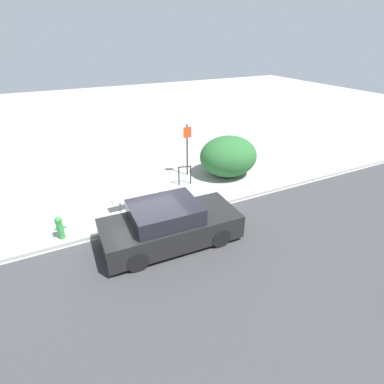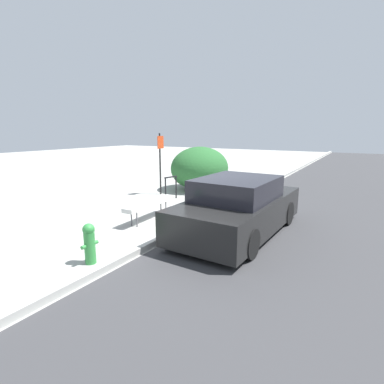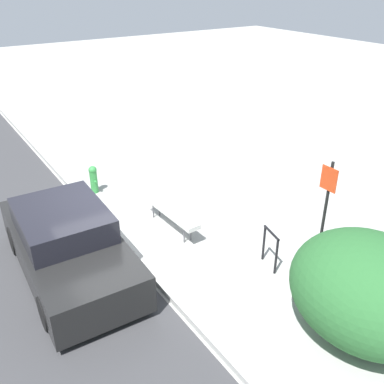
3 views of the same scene
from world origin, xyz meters
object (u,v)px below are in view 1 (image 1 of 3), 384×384
object	(u,v)px
sign_post	(187,145)
fire_hydrant	(60,227)
bench	(137,196)
parked_car_near	(170,225)
bike_rack	(185,173)

from	to	relation	value
sign_post	fire_hydrant	xyz separation A→B (m)	(-5.57, -2.52, -0.98)
bench	parked_car_near	world-z (taller)	parked_car_near
bench	bike_rack	bearing A→B (deg)	19.30
bench	sign_post	distance (m)	3.47
bike_rack	parked_car_near	bearing A→B (deg)	-121.68
bike_rack	sign_post	distance (m)	1.32
bike_rack	sign_post	xyz separation A→B (m)	(0.52, 0.83, 0.88)
bench	sign_post	size ratio (longest dim) A/B	0.82
bike_rack	sign_post	world-z (taller)	sign_post
bench	sign_post	bearing A→B (deg)	29.35
sign_post	parked_car_near	xyz separation A→B (m)	(-2.62, -4.23, -0.76)
parked_car_near	fire_hydrant	bearing A→B (deg)	152.02
fire_hydrant	bench	bearing A→B (deg)	16.10
bike_rack	fire_hydrant	size ratio (longest dim) A/B	1.08
sign_post	fire_hydrant	bearing A→B (deg)	-155.63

